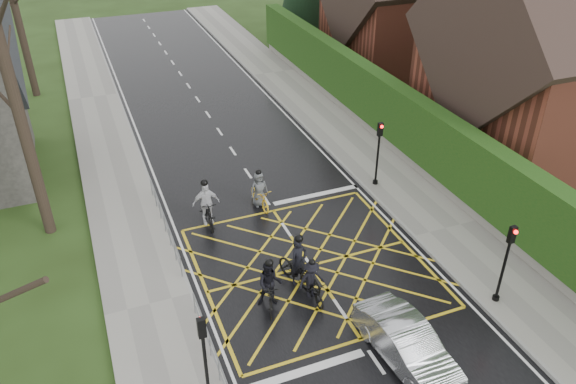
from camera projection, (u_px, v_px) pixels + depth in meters
ground at (311, 266)px, 21.09m from camera, size 120.00×120.00×0.00m
road at (311, 265)px, 21.08m from camera, size 9.00×80.00×0.01m
sidewalk_right at (445, 230)px, 22.94m from camera, size 3.00×80.00×0.15m
sidewalk_left at (150, 305)px, 19.16m from camera, size 3.00×80.00×0.15m
stone_wall at (404, 153)px, 28.09m from camera, size 0.50×38.00×0.70m
hedge at (408, 121)px, 27.17m from camera, size 0.90×38.00×2.80m
house_near at (565, 63)px, 26.41m from camera, size 11.80×9.80×11.30m
house_far at (405, 5)px, 37.67m from camera, size 9.80×8.80×10.30m
railing_south at (214, 353)px, 16.45m from camera, size 0.05×5.04×1.03m
railing_north at (164, 218)px, 22.37m from camera, size 0.05×6.04×1.03m
traffic_light_ne at (378, 154)px, 25.14m from camera, size 0.24×0.31×3.21m
traffic_light_se at (504, 265)px, 18.50m from camera, size 0.24×0.31×3.21m
traffic_light_sw at (205, 361)px, 15.05m from camera, size 0.24×0.31×3.21m
cyclist_rear at (299, 268)px, 19.89m from camera, size 1.45×2.28×2.09m
cyclist_back at (270, 288)px, 18.92m from camera, size 1.18×1.99×1.92m
cyclist_mid at (312, 284)px, 19.31m from camera, size 1.00×1.71×1.63m
cyclist_front at (207, 208)px, 23.06m from camera, size 1.14×2.10×2.08m
cyclist_lead at (260, 194)px, 24.29m from camera, size 0.83×1.87×1.78m
car at (407, 344)px, 16.88m from camera, size 1.75×4.14×1.33m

